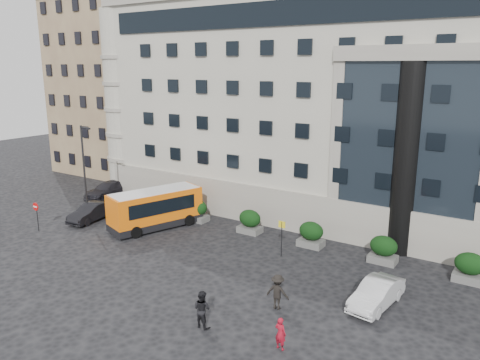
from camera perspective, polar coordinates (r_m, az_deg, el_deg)
The scene contains 22 objects.
ground at distance 31.67m, azimuth -8.33°, elevation -10.02°, with size 120.00×120.00×0.00m, color black.
civic_building at distance 45.69m, azimuth 16.15°, elevation 8.59°, with size 44.00×24.00×18.00m, color #A7A393.
entrance_column at distance 33.24m, azimuth 19.64°, elevation 2.22°, with size 1.80×1.80×13.00m, color black.
apartment_near at distance 60.17m, azimuth -13.32°, elevation 10.84°, with size 14.00×14.00×20.00m, color #7F624A.
apartment_far at distance 75.53m, azimuth -4.86°, elevation 12.43°, with size 13.00×13.00×22.00m, color #84684D.
hedge_a at distance 39.35m, azimuth -5.23°, elevation -3.69°, with size 1.80×1.26×1.84m.
hedge_b at distance 36.48m, azimuth 1.21°, elevation -5.05°, with size 1.80×1.26×1.84m.
hedge_c at distance 34.17m, azimuth 8.66°, elevation -6.54°, with size 1.80×1.26×1.84m.
hedge_d at distance 32.54m, azimuth 17.08°, elevation -8.07°, with size 1.80×1.26×1.84m.
hedge_e at distance 31.68m, azimuth 26.23°, elevation -9.54°, with size 1.80×1.26×1.84m.
street_lamp at distance 40.71m, azimuth -18.41°, elevation 1.25°, with size 1.16×0.18×8.00m.
bus_stop_sign at distance 31.90m, azimuth 5.11°, elevation -6.39°, with size 0.50×0.08×2.52m.
no_entry_sign at distance 39.95m, azimuth -23.58°, elevation -3.46°, with size 0.64×0.16×2.32m.
minibus at distance 38.01m, azimuth -10.27°, elevation -3.29°, with size 4.81×7.78×3.07m.
red_truck at distance 53.63m, azimuth -7.03°, elevation 1.65°, with size 2.85×5.69×3.00m.
parked_car_b at distance 41.27m, azimuth -17.65°, elevation -3.74°, with size 1.56×4.47×1.47m, color black.
parked_car_c at distance 48.15m, azimuth -15.75°, elevation -1.12°, with size 2.11×5.19×1.51m, color black.
parked_car_d at distance 49.62m, azimuth -7.13°, elevation -0.27°, with size 2.50×5.42×1.51m, color black.
white_taxi at distance 27.01m, azimuth 16.30°, elevation -13.15°, with size 1.52×4.37×1.44m, color silver.
pedestrian_a at distance 22.56m, azimuth 4.95°, elevation -18.14°, with size 0.58×0.38×1.59m, color maroon.
pedestrian_b at distance 24.09m, azimuth -4.65°, elevation -15.41°, with size 0.94×0.73×1.93m, color black.
pedestrian_c at distance 25.68m, azimuth 4.60°, elevation -13.44°, with size 1.26×0.72×1.94m, color black.
Camera 1 is at (19.50, -21.49, 12.69)m, focal length 35.00 mm.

